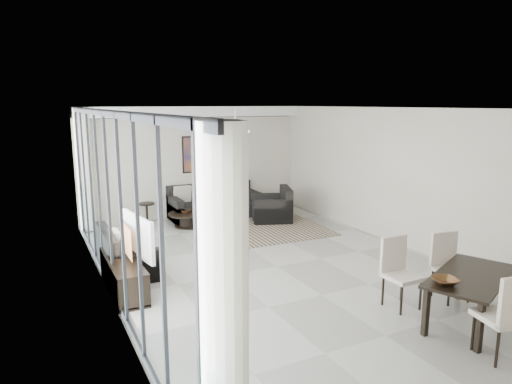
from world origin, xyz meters
TOP-DOWN VIEW (x-y plane):
  - room_shell at (0.46, 0.00)m, footprint 6.00×9.00m
  - window_wall at (-2.86, 0.00)m, footprint 0.37×8.95m
  - soffit at (0.00, 4.30)m, footprint 5.98×0.40m
  - painting at (0.50, 4.47)m, footprint 1.68×0.04m
  - chandelier at (0.30, 2.50)m, footprint 0.66×0.66m
  - rug at (0.94, 2.25)m, footprint 2.93×2.30m
  - coffee_table at (-0.56, 3.44)m, footprint 0.98×0.98m
  - bowl_coffee at (-0.62, 3.47)m, footprint 0.25×0.25m
  - sofa_main at (0.38, 4.07)m, footprint 2.38×0.97m
  - loveseat at (-2.55, 1.03)m, footprint 0.89×1.57m
  - armchair at (1.59, 3.03)m, footprint 1.27×1.30m
  - side_table at (-1.41, 4.15)m, footprint 0.39×0.39m
  - tv_console at (-2.76, 0.16)m, footprint 0.47×1.67m
  - television at (-2.60, 0.21)m, footprint 0.34×1.21m
  - dining_table at (1.27, -3.10)m, footprint 1.86×1.43m
  - dining_chair_sw at (0.83, -3.96)m, footprint 0.60×0.60m
  - dining_chair_nw at (0.80, -2.23)m, footprint 0.48×0.48m
  - dining_chair_ne at (1.69, -2.36)m, footprint 0.54×0.54m
  - bowl_dining at (0.69, -3.16)m, footprint 0.39×0.39m

SIDE VIEW (x-z plane):
  - rug at x=0.94m, z-range 0.00..0.01m
  - coffee_table at x=-0.56m, z-range 0.02..0.36m
  - tv_console at x=-2.76m, z-range 0.00..0.52m
  - loveseat at x=-2.55m, z-range -0.13..0.66m
  - sofa_main at x=0.38m, z-range -0.14..0.72m
  - armchair at x=1.59m, z-range -0.13..0.72m
  - side_table at x=-1.41m, z-range 0.09..0.63m
  - bowl_coffee at x=-0.62m, z-range 0.34..0.42m
  - dining_chair_ne at x=1.69m, z-range 0.08..1.10m
  - dining_chair_nw at x=0.80m, z-range 0.08..1.12m
  - dining_table at x=1.27m, z-range 0.26..0.95m
  - dining_chair_sw at x=0.83m, z-range 0.08..1.18m
  - bowl_dining at x=0.69m, z-range 0.69..0.77m
  - television at x=-2.60m, z-range 0.52..1.22m
  - room_shell at x=0.46m, z-range 0.00..2.90m
  - window_wall at x=-2.86m, z-range 0.02..2.92m
  - painting at x=0.50m, z-range 1.16..2.14m
  - chandelier at x=0.30m, z-range 2.00..2.71m
  - soffit at x=0.00m, z-range 2.64..2.90m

